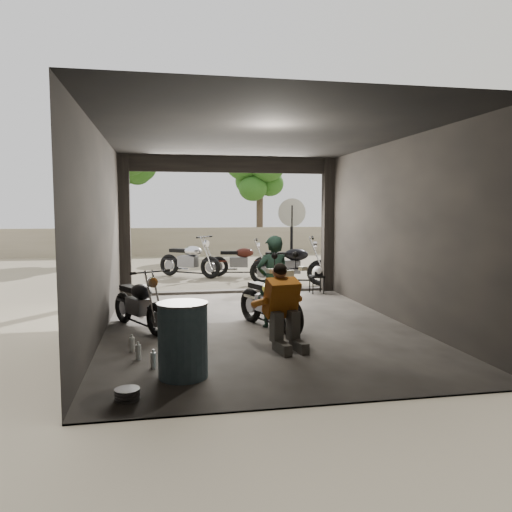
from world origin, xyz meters
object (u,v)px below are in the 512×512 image
object	(u,v)px
main_bike	(270,297)
oil_drum	(183,341)
outside_bike_a	(189,256)
sign_post	(292,226)
stool	(317,279)
helmet	(318,271)
outside_bike_c	(291,261)
left_bike	(139,299)
rider	(273,282)
mechanic	(285,309)
outside_bike_b	(240,258)

from	to	relation	value
main_bike	oil_drum	bearing A→B (deg)	-145.06
outside_bike_a	sign_post	bearing A→B (deg)	-84.64
stool	helmet	bearing A→B (deg)	-55.62
outside_bike_c	oil_drum	size ratio (longest dim) A/B	2.12
main_bike	left_bike	world-z (taller)	main_bike
main_bike	helmet	distance (m)	3.69
left_bike	oil_drum	distance (m)	2.65
left_bike	rider	size ratio (longest dim) A/B	0.98
rider	sign_post	xyz separation A→B (m)	(1.64, 4.99, 0.76)
oil_drum	sign_post	bearing A→B (deg)	66.08
mechanic	helmet	bearing A→B (deg)	56.89
mechanic	stool	xyz separation A→B (m)	(1.88, 4.43, -0.22)
outside_bike_a	rider	distance (m)	6.71
mechanic	outside_bike_a	bearing A→B (deg)	86.56
main_bike	rider	xyz separation A→B (m)	(0.08, 0.13, 0.23)
stool	sign_post	world-z (taller)	sign_post
mechanic	stool	world-z (taller)	mechanic
outside_bike_b	helmet	distance (m)	3.69
outside_bike_c	sign_post	distance (m)	1.02
main_bike	outside_bike_c	distance (m)	4.92
left_bike	oil_drum	world-z (taller)	left_bike
outside_bike_c	stool	distance (m)	1.48
main_bike	oil_drum	xyz separation A→B (m)	(-1.51, -2.18, -0.10)
left_bike	helmet	distance (m)	4.86
mechanic	left_bike	bearing A→B (deg)	132.19
mechanic	helmet	xyz separation A→B (m)	(1.90, 4.41, -0.04)
helmet	mechanic	bearing A→B (deg)	-109.22
outside_bike_c	rider	xyz separation A→B (m)	(-1.51, -4.52, 0.13)
mechanic	sign_post	bearing A→B (deg)	64.52
mechanic	helmet	world-z (taller)	mechanic
left_bike	stool	distance (m)	4.86
outside_bike_c	rider	bearing A→B (deg)	177.86
outside_bike_c	helmet	bearing A→B (deg)	-153.62
stool	helmet	world-z (taller)	helmet
main_bike	outside_bike_b	bearing A→B (deg)	64.87
main_bike	outside_bike_b	xyz separation A→B (m)	(0.56, 6.64, 0.02)
helmet	oil_drum	bearing A→B (deg)	-118.03
mechanic	sign_post	xyz separation A→B (m)	(1.77, 6.35, 0.95)
stool	sign_post	size ratio (longest dim) A/B	0.19
outside_bike_a	helmet	distance (m)	4.53
outside_bike_c	helmet	world-z (taller)	outside_bike_c
rider	helmet	bearing A→B (deg)	-126.39
oil_drum	outside_bike_c	bearing A→B (deg)	65.56
outside_bike_a	oil_drum	bearing A→B (deg)	-146.82
main_bike	stool	distance (m)	3.70
outside_bike_b	stool	bearing A→B (deg)	-148.78
rider	mechanic	bearing A→B (deg)	78.14
sign_post	main_bike	bearing A→B (deg)	-125.75
rider	mechanic	size ratio (longest dim) A/B	1.32
rider	oil_drum	xyz separation A→B (m)	(-1.60, -2.31, -0.33)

